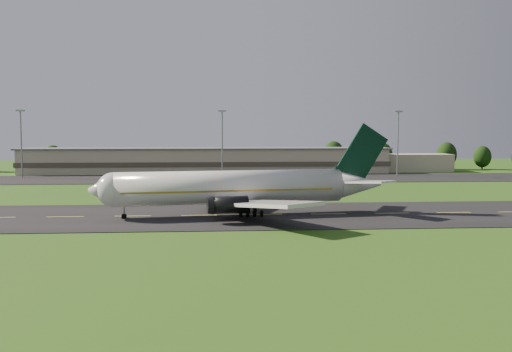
{
  "coord_description": "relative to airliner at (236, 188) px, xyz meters",
  "views": [
    {
      "loc": [
        2.65,
        -95.07,
        14.41
      ],
      "look_at": [
        10.15,
        8.0,
        6.0
      ],
      "focal_mm": 40.0,
      "sensor_mm": 36.0,
      "label": 1
    }
  ],
  "objects": [
    {
      "name": "ground",
      "position": [
        -6.13,
        -0.12,
        -4.66
      ],
      "size": [
        360.0,
        360.0,
        0.0
      ],
      "primitive_type": "plane",
      "color": "#1F4C13",
      "rests_on": "ground"
    },
    {
      "name": "taxiway",
      "position": [
        -6.13,
        -0.12,
        -4.61
      ],
      "size": [
        220.0,
        30.0,
        0.1
      ],
      "primitive_type": "cube",
      "color": "black",
      "rests_on": "ground"
    },
    {
      "name": "apron",
      "position": [
        -6.13,
        71.88,
        -4.61
      ],
      "size": [
        260.0,
        30.0,
        0.1
      ],
      "primitive_type": "cube",
      "color": "black",
      "rests_on": "ground"
    },
    {
      "name": "airliner",
      "position": [
        0.0,
        0.0,
        0.0
      ],
      "size": [
        51.13,
        41.78,
        15.57
      ],
      "rotation": [
        0.0,
        0.0,
        0.14
      ],
      "color": "silver",
      "rests_on": "ground"
    },
    {
      "name": "terminal",
      "position": [
        0.27,
        96.06,
        -0.67
      ],
      "size": [
        145.0,
        16.0,
        8.4
      ],
      "color": "tan",
      "rests_on": "ground"
    },
    {
      "name": "light_mast_west",
      "position": [
        -61.13,
        79.88,
        8.08
      ],
      "size": [
        2.4,
        1.2,
        20.35
      ],
      "color": "gray",
      "rests_on": "ground"
    },
    {
      "name": "light_mast_centre",
      "position": [
        -1.13,
        79.88,
        8.08
      ],
      "size": [
        2.4,
        1.2,
        20.35
      ],
      "color": "gray",
      "rests_on": "ground"
    },
    {
      "name": "light_mast_east",
      "position": [
        53.87,
        79.88,
        8.08
      ],
      "size": [
        2.4,
        1.2,
        20.35
      ],
      "color": "gray",
      "rests_on": "ground"
    },
    {
      "name": "tree_line",
      "position": [
        30.24,
        105.78,
        0.37
      ],
      "size": [
        196.24,
        8.55,
        10.37
      ],
      "color": "black",
      "rests_on": "ground"
    },
    {
      "name": "service_vehicle_a",
      "position": [
        -23.07,
        71.77,
        -3.93
      ],
      "size": [
        3.31,
        3.89,
        1.26
      ],
      "primitive_type": "imported",
      "rotation": [
        0.0,
        0.0,
        0.6
      ],
      "color": "yellow",
      "rests_on": "apron"
    },
    {
      "name": "service_vehicle_b",
      "position": [
        -13.87,
        71.0,
        -3.98
      ],
      "size": [
        3.74,
        2.05,
        1.17
      ],
      "primitive_type": "imported",
      "rotation": [
        0.0,
        0.0,
        1.81
      ],
      "color": "#94090B",
      "rests_on": "apron"
    },
    {
      "name": "service_vehicle_c",
      "position": [
        16.35,
        67.44,
        -3.94
      ],
      "size": [
        2.83,
        4.77,
        1.24
      ],
      "primitive_type": "imported",
      "rotation": [
        0.0,
        0.0,
        -0.18
      ],
      "color": "silver",
      "rests_on": "apron"
    },
    {
      "name": "service_vehicle_d",
      "position": [
        30.61,
        72.48,
        -3.83
      ],
      "size": [
        5.29,
        4.51,
        1.45
      ],
      "primitive_type": "imported",
      "rotation": [
        0.0,
        0.0,
        0.97
      ],
      "color": "orange",
      "rests_on": "apron"
    }
  ]
}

